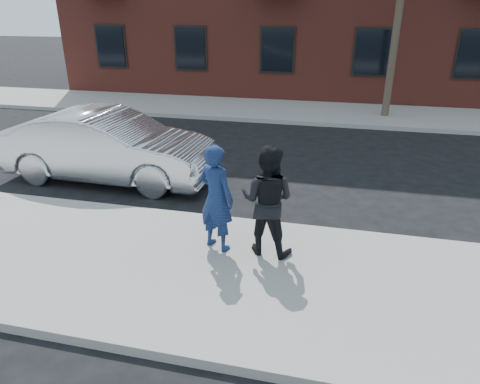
# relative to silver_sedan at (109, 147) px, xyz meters

# --- Properties ---
(ground) EXTENTS (100.00, 100.00, 0.00)m
(ground) POSITION_rel_silver_sedan_xyz_m (2.39, -3.20, -0.83)
(ground) COLOR black
(ground) RESTS_ON ground
(near_sidewalk) EXTENTS (50.00, 3.50, 0.15)m
(near_sidewalk) POSITION_rel_silver_sedan_xyz_m (2.39, -3.45, -0.76)
(near_sidewalk) COLOR gray
(near_sidewalk) RESTS_ON ground
(near_curb) EXTENTS (50.00, 0.10, 0.15)m
(near_curb) POSITION_rel_silver_sedan_xyz_m (2.39, -1.65, -0.76)
(near_curb) COLOR #999691
(near_curb) RESTS_ON ground
(far_sidewalk) EXTENTS (50.00, 3.50, 0.15)m
(far_sidewalk) POSITION_rel_silver_sedan_xyz_m (2.39, 8.05, -0.76)
(far_sidewalk) COLOR gray
(far_sidewalk) RESTS_ON ground
(far_curb) EXTENTS (50.00, 0.10, 0.15)m
(far_curb) POSITION_rel_silver_sedan_xyz_m (2.39, 6.25, -0.76)
(far_curb) COLOR #999691
(far_curb) RESTS_ON ground
(silver_sedan) EXTENTS (5.07, 1.85, 1.66)m
(silver_sedan) POSITION_rel_silver_sedan_xyz_m (0.00, 0.00, 0.00)
(silver_sedan) COLOR silver
(silver_sedan) RESTS_ON ground
(man_hoodie) EXTENTS (0.77, 0.65, 1.79)m
(man_hoodie) POSITION_rel_silver_sedan_xyz_m (3.44, -2.73, 0.22)
(man_hoodie) COLOR navy
(man_hoodie) RESTS_ON near_sidewalk
(man_peacoat) EXTENTS (0.97, 0.81, 1.82)m
(man_peacoat) POSITION_rel_silver_sedan_xyz_m (4.26, -2.66, 0.23)
(man_peacoat) COLOR black
(man_peacoat) RESTS_ON near_sidewalk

